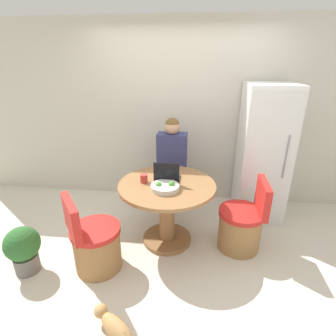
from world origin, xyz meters
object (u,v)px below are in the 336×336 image
refrigerator (263,154)px  laptop (167,177)px  fruit_bowl (165,187)px  potted_plant (23,248)px  chair_right_side (242,226)px  person_seated (172,161)px  cat (114,327)px  dining_table (167,203)px  chair_near_left_corner (95,245)px

refrigerator → laptop: (-1.20, -0.72, -0.07)m
fruit_bowl → potted_plant: 1.57m
chair_right_side → person_seated: size_ratio=0.63×
person_seated → fruit_bowl: bearing=91.0°
fruit_bowl → refrigerator: bearing=38.1°
person_seated → fruit_bowl: 0.92m
chair_right_side → cat: size_ratio=1.98×
cat → dining_table: bearing=-66.8°
dining_table → chair_near_left_corner: bearing=-142.1°
refrigerator → potted_plant: 3.03m
person_seated → laptop: size_ratio=4.77×
chair_near_left_corner → person_seated: 1.53m
refrigerator → dining_table: bearing=-146.3°
laptop → fruit_bowl: laptop is taller
dining_table → cat: 1.34m
laptop → fruit_bowl: 0.22m
cat → fruit_bowl: bearing=-68.3°
chair_right_side → cat: 1.68m
person_seated → laptop: 0.70m
laptop → chair_right_side: bearing=174.0°
person_seated → potted_plant: 2.04m
person_seated → potted_plant: (-1.38, -1.44, -0.46)m
chair_near_left_corner → fruit_bowl: 0.94m
laptop → person_seated: bearing=-89.0°
laptop → cat: 1.53m
chair_right_side → chair_near_left_corner: 1.63m
chair_right_side → person_seated: person_seated is taller
refrigerator → cat: size_ratio=4.15×
dining_table → cat: dining_table is taller
chair_right_side → laptop: 1.03m
refrigerator → chair_near_left_corner: size_ratio=2.09×
refrigerator → fruit_bowl: size_ratio=5.86×
refrigerator → potted_plant: bearing=-150.6°
dining_table → chair_near_left_corner: 0.90m
chair_near_left_corner → fruit_bowl: (0.68, 0.39, 0.51)m
chair_right_side → fruit_bowl: size_ratio=2.80×
chair_near_left_corner → chair_right_side: bearing=-109.5°
chair_near_left_corner → fruit_bowl: fruit_bowl is taller
laptop → cat: bearing=78.5°
cat → chair_near_left_corner: bearing=-24.4°
person_seated → laptop: person_seated is taller
potted_plant → dining_table: bearing=25.5°
chair_right_side → chair_near_left_corner: same height
laptop → refrigerator: bearing=-149.0°
dining_table → chair_near_left_corner: (-0.68, -0.53, -0.23)m
chair_near_left_corner → cat: chair_near_left_corner is taller
chair_right_side → refrigerator: bearing=159.3°
chair_near_left_corner → laptop: bearing=-86.0°
refrigerator → person_seated: size_ratio=1.32×
dining_table → laptop: size_ratio=3.83×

